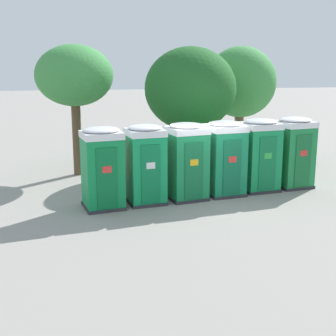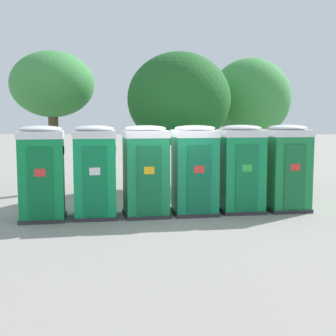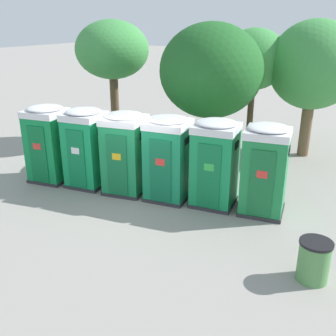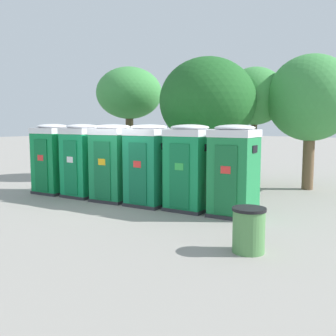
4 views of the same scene
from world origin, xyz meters
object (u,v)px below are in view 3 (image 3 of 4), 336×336
(portapotty_3, at_px, (168,158))
(trash_can, at_px, (314,261))
(portapotty_2, at_px, (125,153))
(portapotty_0, at_px, (48,143))
(portapotty_1, at_px, (86,147))
(portapotty_4, at_px, (215,163))
(street_tree_1, at_px, (211,71))
(street_tree_0, at_px, (112,51))
(street_tree_3, at_px, (314,66))
(portapotty_5, at_px, (265,169))
(street_tree_2, at_px, (254,60))

(portapotty_3, height_order, trash_can, portapotty_3)
(portapotty_2, xyz_separation_m, trash_can, (6.04, -1.64, -0.82))
(portapotty_0, distance_m, portapotty_2, 2.80)
(portapotty_1, distance_m, portapotty_2, 1.40)
(portapotty_2, relative_size, portapotty_4, 1.00)
(street_tree_1, bearing_deg, portapotty_1, -119.83)
(street_tree_0, relative_size, street_tree_1, 1.01)
(portapotty_1, bearing_deg, street_tree_0, 117.17)
(portapotty_2, relative_size, portapotty_3, 1.00)
(street_tree_3, bearing_deg, portapotty_4, -101.46)
(portapotty_5, distance_m, street_tree_0, 8.76)
(portapotty_5, bearing_deg, portapotty_4, -170.42)
(portapotty_1, bearing_deg, portapotty_4, 11.18)
(portapotty_4, xyz_separation_m, street_tree_2, (-0.94, 5.43, 2.35))
(portapotty_1, bearing_deg, trash_can, -10.86)
(portapotty_2, bearing_deg, trash_can, -15.17)
(portapotty_1, xyz_separation_m, portapotty_4, (4.13, 0.82, -0.00))
(street_tree_0, bearing_deg, portapotty_4, -28.75)
(portapotty_2, height_order, portapotty_3, same)
(portapotty_5, xyz_separation_m, street_tree_3, (-0.19, 5.66, 2.21))
(trash_can, bearing_deg, portapotty_2, 164.83)
(portapotty_1, xyz_separation_m, street_tree_1, (2.36, 4.12, 2.09))
(portapotty_2, distance_m, street_tree_3, 7.90)
(trash_can, bearing_deg, portapotty_3, 157.80)
(portapotty_3, xyz_separation_m, portapotty_5, (2.75, 0.57, 0.00))
(portapotty_3, xyz_separation_m, portapotty_4, (1.36, 0.34, -0.00))
(portapotty_5, bearing_deg, street_tree_2, 114.12)
(portapotty_5, bearing_deg, portapotty_0, -168.88)
(portapotty_4, xyz_separation_m, street_tree_1, (-1.76, 3.30, 2.09))
(street_tree_1, xyz_separation_m, street_tree_3, (2.96, 2.59, 0.12))
(portapotty_5, bearing_deg, portapotty_3, -168.25)
(portapotty_0, height_order, street_tree_2, street_tree_2)
(portapotty_1, height_order, portapotty_4, same)
(portapotty_2, bearing_deg, portapotty_0, -169.41)
(street_tree_1, bearing_deg, street_tree_2, 68.85)
(portapotty_4, xyz_separation_m, trash_can, (3.30, -2.24, -0.82))
(portapotty_1, height_order, street_tree_2, street_tree_2)
(portapotty_2, relative_size, trash_can, 2.79)
(portapotty_3, height_order, street_tree_3, street_tree_3)
(street_tree_3, distance_m, trash_can, 8.93)
(portapotty_2, bearing_deg, portapotty_4, 12.42)
(street_tree_0, xyz_separation_m, street_tree_2, (5.38, 1.96, -0.26))
(street_tree_1, bearing_deg, portapotty_0, -130.15)
(portapotty_2, relative_size, street_tree_2, 0.53)
(street_tree_0, height_order, street_tree_1, street_tree_0)
(portapotty_0, bearing_deg, street_tree_0, 100.26)
(street_tree_3, bearing_deg, street_tree_0, -162.16)
(portapotty_0, xyz_separation_m, portapotty_4, (5.50, 1.12, -0.00))
(portapotty_3, height_order, portapotty_4, same)
(portapotty_0, height_order, portapotty_3, same)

